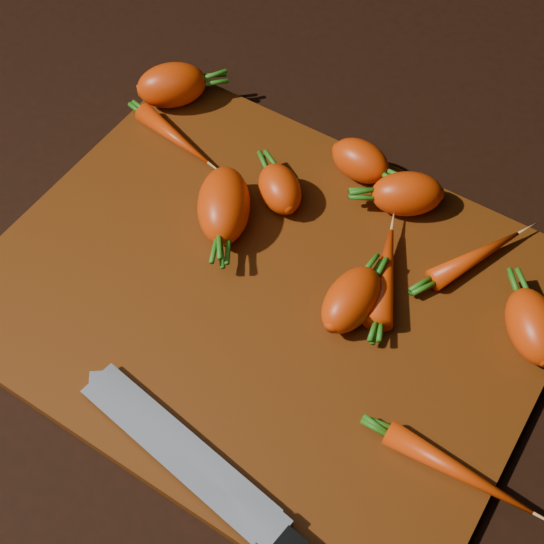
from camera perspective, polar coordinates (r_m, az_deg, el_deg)
The scene contains 14 objects.
ground at distance 0.71m, azimuth -0.44°, elevation -2.16°, with size 2.00×2.00×0.01m, color black.
cutting_board at distance 0.70m, azimuth -0.44°, elevation -1.68°, with size 0.50×0.40×0.01m, color #4C2208.
carrot_0 at distance 0.84m, azimuth -7.55°, elevation 13.77°, with size 0.07×0.05×0.05m, color #EB410C.
carrot_1 at distance 0.74m, azimuth 0.59°, elevation 6.27°, with size 0.06×0.04×0.04m, color #EB410C.
carrot_2 at distance 0.72m, azimuth -3.65°, elevation 5.04°, with size 0.09×0.05×0.05m, color #EB410C.
carrot_3 at distance 0.67m, azimuth 5.99°, elevation -2.08°, with size 0.07×0.04×0.04m, color #EB410C.
carrot_4 at distance 0.75m, azimuth 10.13°, elevation 5.82°, with size 0.07×0.04×0.04m, color #EB410C.
carrot_5 at distance 0.77m, azimuth 6.66°, elevation 8.33°, with size 0.06×0.04×0.04m, color #EB410C.
carrot_6 at distance 0.69m, azimuth 19.06°, elevation -3.89°, with size 0.07×0.04×0.04m, color #EB410C.
carrot_7 at distance 0.73m, azimuth 15.10°, elevation 1.13°, with size 0.10×0.02×0.02m, color #EB410C.
carrot_8 at distance 0.62m, azimuth 13.83°, elevation -14.35°, with size 0.12×0.02×0.02m, color #EB410C.
carrot_9 at distance 0.69m, azimuth 8.49°, elevation -0.26°, with size 0.10×0.03×0.03m, color #EB410C.
carrot_10 at distance 0.81m, azimuth -7.35°, elevation 10.08°, with size 0.10×0.02×0.02m, color #EB410C.
knife at distance 0.62m, azimuth -5.87°, elevation -14.15°, with size 0.31×0.07×0.02m.
Camera 1 is at (0.21, -0.31, 0.59)m, focal length 50.00 mm.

